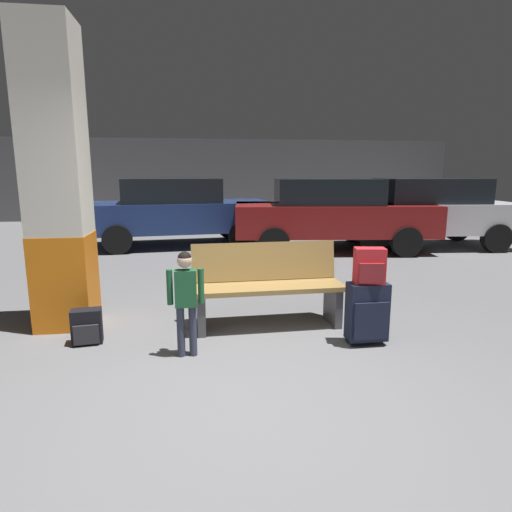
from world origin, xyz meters
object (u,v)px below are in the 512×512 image
Objects in this scene: bench at (267,286)px; parked_car_near at (331,213)px; structural_pillar at (57,181)px; backpack_bright at (370,266)px; suitcase at (367,312)px; parked_car_side at (422,211)px; child at (185,293)px; backpack_dark_floor at (87,327)px; parked_car_far at (177,210)px.

parked_car_near is (2.08, 4.36, 0.36)m from bench.
backpack_bright is (3.01, -0.95, -0.78)m from structural_pillar.
structural_pillar reaches higher than suitcase.
parked_car_side is at bearing 46.99° from bench.
child reaches higher than bench.
parked_car_far reaches higher than backpack_dark_floor.
structural_pillar is 1.93× the size of bench.
backpack_bright is (0.87, -0.66, 0.33)m from bench.
parked_car_far and parked_car_near have the same top height.
structural_pillar is 5.28m from parked_car_far.
child is at bearing -120.09° from parked_car_near.
backpack_dark_floor is at bearing -96.34° from parked_car_far.
backpack_dark_floor is (-1.82, -0.28, -0.28)m from bench.
suitcase is at bearing -122.94° from parked_car_side.
suitcase is 5.18m from parked_car_near.
structural_pillar is 0.73× the size of parked_car_far.
parked_car_far is (-2.05, 6.09, 0.48)m from suitcase.
structural_pillar reaches higher than backpack_bright.
backpack_bright is 2.78m from backpack_dark_floor.
parked_car_far is at bearing 102.27° from bench.
parked_car_near is at bearing 76.38° from backpack_bright.
bench is 2.68× the size of suitcase.
bench is at bearing -7.91° from structural_pillar.
parked_car_side is (6.37, 4.24, -0.74)m from structural_pillar.
parked_car_far reaches higher than child.
parked_car_side is at bearing 33.60° from structural_pillar.
parked_car_far is 5.49m from parked_car_side.
bench is 1.11m from child.
parked_car_near is at bearing -18.26° from parked_car_far.
structural_pillar is 5.16× the size of suitcase.
backpack_bright is at bearing 1.48° from child.
bench is at bearing 142.97° from suitcase.
bench is 4.75× the size of backpack_bright.
child is 0.23× the size of parked_car_far.
backpack_dark_floor is at bearing 156.52° from child.
parked_car_near is at bearing 49.95° from backpack_dark_floor.
backpack_bright is 0.35× the size of child.
bench is 4.85m from parked_car_near.
backpack_bright is at bearing -7.98° from backpack_dark_floor.
structural_pillar is at bearing -136.14° from parked_car_near.
parked_car_far is (0.64, 5.72, 0.64)m from backpack_dark_floor.
suitcase reaches higher than backpack_dark_floor.
child is (-1.72, -0.04, -0.18)m from backpack_bright.
backpack_dark_floor is 0.08× the size of parked_car_side.
parked_car_near is (1.22, 5.02, 0.03)m from backpack_bright.
parked_car_near is at bearing 59.91° from child.
backpack_dark_floor is at bearing 172.02° from backpack_bright.
bench is 1.86m from backpack_dark_floor.
suitcase is 0.45m from backpack_bright.
child is 7.29m from parked_car_side.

